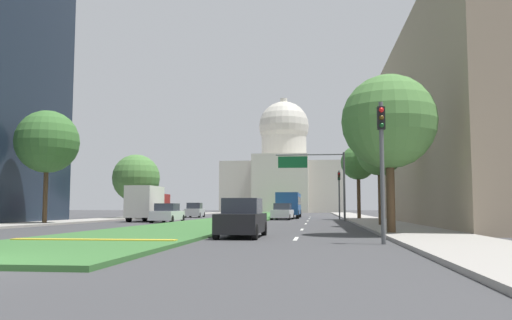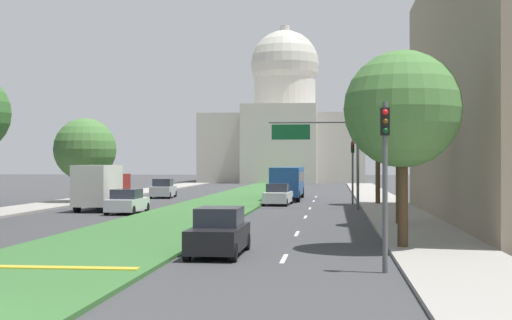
# 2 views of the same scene
# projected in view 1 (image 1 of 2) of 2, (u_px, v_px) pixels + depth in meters

# --- Properties ---
(ground_plane) EXTENTS (264.24, 264.24, 0.00)m
(ground_plane) POSITION_uv_depth(u_px,v_px,m) (257.00, 217.00, 70.53)
(ground_plane) COLOR #3D3D3F
(grass_median) EXTENTS (6.85, 108.10, 0.14)m
(grass_median) POSITION_uv_depth(u_px,v_px,m) (251.00, 217.00, 64.60)
(grass_median) COLOR #386B33
(grass_median) RESTS_ON ground_plane
(median_curb_nose) EXTENTS (6.17, 0.50, 0.04)m
(median_curb_nose) POSITION_uv_depth(u_px,v_px,m) (93.00, 240.00, 18.98)
(median_curb_nose) COLOR gold
(median_curb_nose) RESTS_ON grass_median
(lane_dashes_right) EXTENTS (0.16, 48.93, 0.01)m
(lane_dashes_right) POSITION_uv_depth(u_px,v_px,m) (307.00, 222.00, 45.46)
(lane_dashes_right) COLOR silver
(lane_dashes_right) RESTS_ON ground_plane
(sidewalk_left) EXTENTS (4.00, 108.10, 0.15)m
(sidewalk_left) POSITION_uv_depth(u_px,v_px,m) (133.00, 218.00, 60.15)
(sidewalk_left) COLOR #9E9991
(sidewalk_left) RESTS_ON ground_plane
(sidewalk_right) EXTENTS (4.00, 108.10, 0.15)m
(sidewalk_right) POSITION_uv_depth(u_px,v_px,m) (362.00, 218.00, 57.16)
(sidewalk_right) COLOR #9E9991
(sidewalk_right) RESTS_ON ground_plane
(midrise_block_right) EXTENTS (14.37, 31.61, 15.43)m
(midrise_block_right) POSITION_uv_depth(u_px,v_px,m) (508.00, 120.00, 38.49)
(midrise_block_right) COLOR tan
(midrise_block_right) RESTS_ON ground_plane
(capitol_building) EXTENTS (28.34, 29.39, 28.74)m
(capitol_building) POSITION_uv_depth(u_px,v_px,m) (284.00, 175.00, 130.00)
(capitol_building) COLOR beige
(capitol_building) RESTS_ON ground_plane
(traffic_light_near_right) EXTENTS (0.28, 0.35, 5.20)m
(traffic_light_near_right) POSITION_uv_depth(u_px,v_px,m) (382.00, 153.00, 19.07)
(traffic_light_near_right) COLOR #515456
(traffic_light_near_right) RESTS_ON ground_plane
(traffic_light_far_right) EXTENTS (0.28, 0.35, 5.20)m
(traffic_light_far_right) POSITION_uv_depth(u_px,v_px,m) (339.00, 188.00, 55.65)
(traffic_light_far_right) COLOR #515456
(traffic_light_far_right) RESTS_ON ground_plane
(overhead_guide_sign) EXTENTS (6.55, 0.20, 6.50)m
(overhead_guide_sign) POSITION_uv_depth(u_px,v_px,m) (318.00, 171.00, 49.52)
(overhead_guide_sign) COLOR #515456
(overhead_guide_sign) RESTS_ON ground_plane
(street_tree_right_near) EXTENTS (4.49, 4.49, 7.65)m
(street_tree_right_near) POSITION_uv_depth(u_px,v_px,m) (389.00, 122.00, 24.87)
(street_tree_right_near) COLOR #4C3823
(street_tree_right_near) RESTS_ON ground_plane
(street_tree_left_mid) EXTENTS (4.72, 4.72, 8.60)m
(street_tree_left_mid) POSITION_uv_depth(u_px,v_px,m) (47.00, 142.00, 39.34)
(street_tree_left_mid) COLOR #4C3823
(street_tree_left_mid) RESTS_ON ground_plane
(street_tree_right_mid) EXTENTS (3.08, 3.08, 6.53)m
(street_tree_right_mid) POSITION_uv_depth(u_px,v_px,m) (379.00, 153.00, 35.39)
(street_tree_right_mid) COLOR #4C3823
(street_tree_right_mid) RESTS_ON ground_plane
(street_tree_left_far) EXTENTS (5.14, 5.14, 7.04)m
(street_tree_left_far) POSITION_uv_depth(u_px,v_px,m) (136.00, 178.00, 56.90)
(street_tree_left_far) COLOR #4C3823
(street_tree_left_far) RESTS_ON ground_plane
(street_tree_right_far) EXTENTS (3.61, 3.61, 7.77)m
(street_tree_right_far) POSITION_uv_depth(u_px,v_px,m) (358.00, 163.00, 54.48)
(street_tree_right_far) COLOR #4C3823
(street_tree_right_far) RESTS_ON ground_plane
(sedan_lead_stopped) EXTENTS (1.86, 4.36, 1.73)m
(sedan_lead_stopped) POSITION_uv_depth(u_px,v_px,m) (242.00, 219.00, 23.15)
(sedan_lead_stopped) COLOR black
(sedan_lead_stopped) RESTS_ON ground_plane
(sedan_midblock) EXTENTS (1.93, 4.47, 1.63)m
(sedan_midblock) POSITION_uv_depth(u_px,v_px,m) (168.00, 214.00, 44.58)
(sedan_midblock) COLOR silver
(sedan_midblock) RESTS_ON ground_plane
(sedan_distant) EXTENTS (2.20, 4.70, 1.71)m
(sedan_distant) POSITION_uv_depth(u_px,v_px,m) (283.00, 212.00, 54.28)
(sedan_distant) COLOR silver
(sedan_distant) RESTS_ON ground_plane
(sedan_far_horizon) EXTENTS (2.27, 4.73, 1.84)m
(sedan_far_horizon) POSITION_uv_depth(u_px,v_px,m) (195.00, 211.00, 66.13)
(sedan_far_horizon) COLOR #BCBCC1
(sedan_far_horizon) RESTS_ON ground_plane
(box_truck_delivery) EXTENTS (2.40, 6.40, 3.20)m
(box_truck_delivery) POSITION_uv_depth(u_px,v_px,m) (148.00, 203.00, 47.84)
(box_truck_delivery) COLOR maroon
(box_truck_delivery) RESTS_ON ground_plane
(city_bus) EXTENTS (2.62, 11.00, 2.95)m
(city_bus) POSITION_uv_depth(u_px,v_px,m) (289.00, 203.00, 62.80)
(city_bus) COLOR #1E4C8C
(city_bus) RESTS_ON ground_plane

